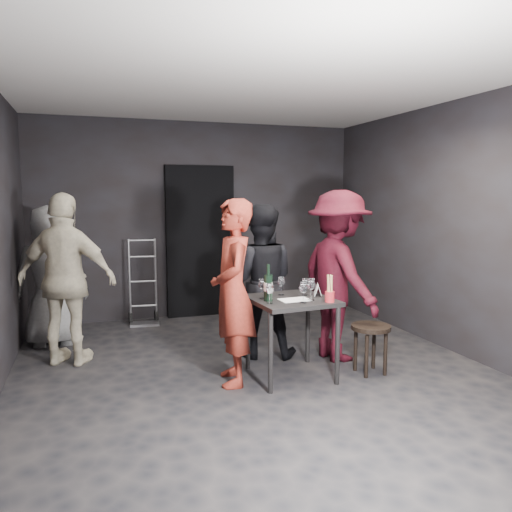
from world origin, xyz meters
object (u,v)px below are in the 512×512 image
object	(u,v)px
hand_truck	(144,308)
woman_black	(260,276)
server_red	(233,282)
wine_bottle	(268,287)
breadstick_cup	(330,289)
tasting_table	(291,309)
bystander_grey	(51,272)
stool	(371,334)
man_maroon	(339,262)
bystander_cream	(66,267)

from	to	relation	value
hand_truck	woman_black	bearing A→B (deg)	-52.58
server_red	wine_bottle	bearing A→B (deg)	85.44
wine_bottle	breadstick_cup	size ratio (longest dim) A/B	1.26
server_red	hand_truck	bearing A→B (deg)	-158.61
tasting_table	woman_black	bearing A→B (deg)	96.16
bystander_grey	breadstick_cup	xyz separation A→B (m)	(2.44, -2.05, 0.03)
tasting_table	bystander_grey	size ratio (longest dim) A/B	0.45
tasting_table	wine_bottle	world-z (taller)	wine_bottle
hand_truck	breadstick_cup	xyz separation A→B (m)	(1.37, -2.67, 0.66)
server_red	woman_black	world-z (taller)	server_red
stool	breadstick_cup	bearing A→B (deg)	-168.86
tasting_table	woman_black	world-z (taller)	woman_black
woman_black	man_maroon	world-z (taller)	man_maroon
hand_truck	man_maroon	world-z (taller)	man_maroon
tasting_table	bystander_grey	xyz separation A→B (m)	(-2.18, 1.79, 0.19)
tasting_table	woman_black	size ratio (longest dim) A/B	0.44
server_red	breadstick_cup	distance (m)	0.87
bystander_cream	wine_bottle	bearing A→B (deg)	173.67
tasting_table	stool	distance (m)	0.82
woman_black	bystander_cream	distance (m)	1.95
stool	wine_bottle	xyz separation A→B (m)	(-1.00, 0.12, 0.50)
stool	bystander_cream	size ratio (longest dim) A/B	0.24
server_red	man_maroon	xyz separation A→B (m)	(1.22, 0.31, 0.09)
server_red	bystander_cream	size ratio (longest dim) A/B	0.94
wine_bottle	breadstick_cup	bearing A→B (deg)	-23.76
stool	tasting_table	bearing A→B (deg)	167.82
wine_bottle	bystander_cream	bearing A→B (deg)	148.16
woman_black	man_maroon	bearing A→B (deg)	175.63
server_red	woman_black	distance (m)	0.81
hand_truck	bystander_cream	xyz separation A→B (m)	(-0.88, -1.37, 0.78)
tasting_table	bystander_cream	size ratio (longest dim) A/B	0.38
server_red	bystander_cream	xyz separation A→B (m)	(-1.43, 1.01, 0.06)
hand_truck	man_maroon	size ratio (longest dim) A/B	0.55
woman_black	bystander_grey	xyz separation A→B (m)	(-2.11, 1.11, -0.02)
hand_truck	tasting_table	bearing A→B (deg)	-58.74
tasting_table	breadstick_cup	xyz separation A→B (m)	(0.26, -0.26, 0.22)
tasting_table	breadstick_cup	size ratio (longest dim) A/B	2.83
wine_bottle	hand_truck	bearing A→B (deg)	109.43
bystander_cream	wine_bottle	size ratio (longest dim) A/B	5.94
server_red	man_maroon	size ratio (longest dim) A/B	0.91
hand_truck	bystander_cream	bearing A→B (deg)	-116.07
woman_black	bystander_grey	size ratio (longest dim) A/B	1.02
server_red	woman_black	bearing A→B (deg)	151.84
hand_truck	wine_bottle	xyz separation A→B (m)	(0.86, -2.45, 0.67)
tasting_table	stool	size ratio (longest dim) A/B	1.60
stool	wine_bottle	size ratio (longest dim) A/B	1.41
breadstick_cup	wine_bottle	bearing A→B (deg)	156.24
server_red	bystander_grey	world-z (taller)	server_red
tasting_table	bystander_grey	bearing A→B (deg)	140.60
stool	man_maroon	size ratio (longest dim) A/B	0.23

